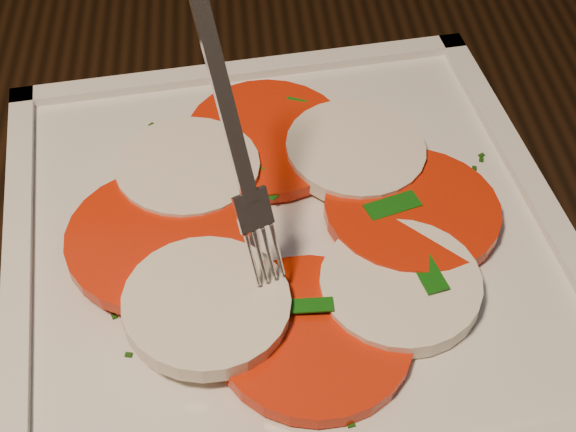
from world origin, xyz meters
The scene contains 4 objects.
table centered at (-0.30, -0.22, 0.65)m, with size 1.25×0.88×0.75m.
plate centered at (-0.26, -0.17, 0.76)m, with size 0.31×0.31×0.01m, color silver.
caprese_salad centered at (-0.26, -0.17, 0.77)m, with size 0.24×0.25×0.03m.
fork centered at (-0.29, -0.18, 0.86)m, with size 0.03×0.07×0.14m, color white, non-canonical shape.
Camera 1 is at (-0.27, -0.47, 1.10)m, focal length 50.00 mm.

